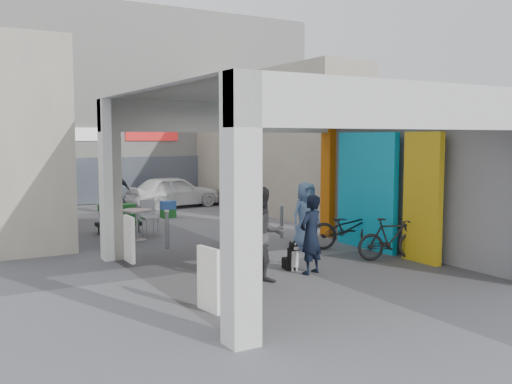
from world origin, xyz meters
TOP-DOWN VIEW (x-y plane):
  - ground at (0.00, 0.00)m, footprint 90.00×90.00m
  - arcade_canopy at (0.54, -0.82)m, footprint 6.40×6.45m
  - far_building at (-0.00, 13.99)m, footprint 18.00×4.08m
  - plaza_bldg_left at (-4.50, 7.50)m, footprint 2.00×9.00m
  - plaza_bldg_right at (4.50, 7.50)m, footprint 2.00×9.00m
  - bollard_left at (-1.50, 2.56)m, footprint 0.09×0.09m
  - bollard_center at (0.14, 2.33)m, footprint 0.09×0.09m
  - bollard_right at (1.69, 2.42)m, footprint 0.09×0.09m
  - advert_board_near at (-2.75, -2.49)m, footprint 0.17×0.56m
  - advert_board_far at (-2.75, 1.53)m, footprint 0.10×0.55m
  - cafe_set at (-1.92, 4.26)m, footprint 1.61×1.30m
  - produce_stand at (-1.86, 5.39)m, footprint 1.20×0.65m
  - crate_stack at (0.45, 7.56)m, footprint 0.46×0.37m
  - border_collie at (-0.12, -0.82)m, footprint 0.23×0.44m
  - man_with_dog at (0.02, -1.28)m, footprint 0.66×0.54m
  - man_back_turned at (-1.17, -1.44)m, footprint 0.98×0.82m
  - man_elderly at (1.38, 0.85)m, footprint 0.81×0.55m
  - man_crates at (-0.81, 9.28)m, footprint 1.01×0.52m
  - bicycle_front at (2.30, 0.37)m, footprint 2.04×1.22m
  - bicycle_rear at (2.30, -1.10)m, footprint 1.60×0.89m
  - white_van at (1.70, 10.18)m, footprint 3.71×1.78m

SIDE VIEW (x-z plane):
  - ground at x=0.00m, z-range 0.00..0.00m
  - border_collie at x=-0.12m, z-range -0.06..0.55m
  - crate_stack at x=0.45m, z-range 0.00..0.56m
  - produce_stand at x=-1.86m, z-range -0.08..0.71m
  - cafe_set at x=-1.92m, z-range -0.14..0.83m
  - bollard_right at x=1.69m, z-range 0.00..0.87m
  - bollard_center at x=0.14m, z-range 0.00..0.89m
  - bollard_left at x=-1.50m, z-range 0.00..0.92m
  - bicycle_rear at x=2.30m, z-range 0.00..0.93m
  - advert_board_near at x=-2.75m, z-range 0.01..1.01m
  - advert_board_far at x=-2.75m, z-range 0.01..1.01m
  - bicycle_front at x=2.30m, z-range 0.00..1.01m
  - white_van at x=1.70m, z-range 0.00..1.22m
  - man_with_dog at x=0.02m, z-range 0.00..1.56m
  - man_elderly at x=1.38m, z-range 0.00..1.62m
  - man_crates at x=-0.81m, z-range 0.00..1.65m
  - man_back_turned at x=-1.17m, z-range 0.00..1.78m
  - arcade_canopy at x=0.54m, z-range -0.90..5.50m
  - plaza_bldg_left at x=-4.50m, z-range 0.00..5.00m
  - plaza_bldg_right at x=4.50m, z-range 0.00..5.00m
  - far_building at x=0.00m, z-range -0.01..7.99m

